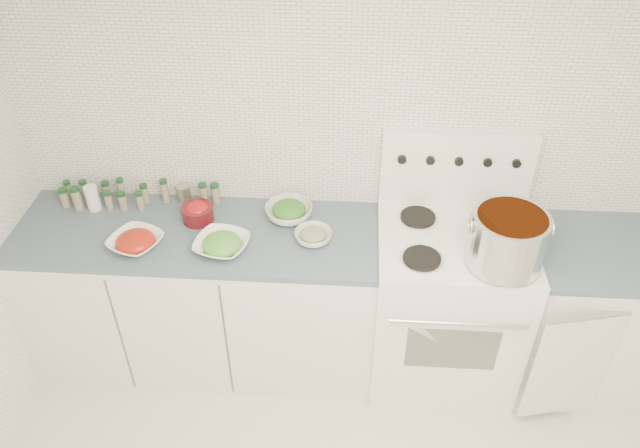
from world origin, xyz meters
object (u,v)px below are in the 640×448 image
Objects in this scene: bowl_tomato at (136,242)px; bowl_snowpea at (222,244)px; stock_pot at (508,238)px; stove at (445,301)px.

bowl_tomato is 0.42m from bowl_snowpea.
bowl_snowpea is (0.42, 0.01, 0.00)m from bowl_tomato.
stock_pot is at bearing -2.26° from bowl_snowpea.
stove is at bearing 136.48° from stock_pot.
bowl_snowpea reaches higher than bowl_tomato.
bowl_tomato is at bearing -175.10° from stove.
bowl_tomato is (-1.75, 0.05, -0.15)m from stock_pot.
stove is 4.25× the size of bowl_tomato.
bowl_snowpea is (-1.14, -0.13, 0.44)m from stove.
stove is 1.23m from bowl_snowpea.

